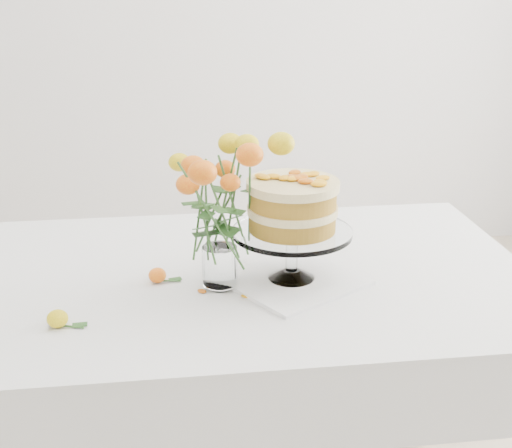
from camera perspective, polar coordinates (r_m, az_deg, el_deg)
The scene contains 9 objects.
table at distance 1.81m, azimuth -0.67°, elevation -6.23°, with size 1.43×0.93×0.76m.
napkin at distance 1.73m, azimuth 2.83°, elevation -4.45°, with size 0.29×0.29×0.01m, color white.
cake_stand at distance 1.67m, azimuth 2.94°, elevation 1.06°, with size 0.29×0.29×0.26m.
rose_vase at distance 1.62m, azimuth -3.03°, elevation 2.73°, with size 0.33×0.33×0.41m.
loose_rose_near at distance 1.57m, azimuth -15.59°, elevation -7.32°, with size 0.08×0.05×0.04m.
loose_rose_far at distance 1.73m, azimuth -7.89°, elevation -4.09°, with size 0.08×0.04×0.04m.
stray_petal_a at distance 1.68m, azimuth -4.35°, elevation -5.40°, with size 0.03×0.02×0.00m, color #FCA80F.
stray_petal_b at distance 1.65m, azimuth -0.78°, elevation -5.80°, with size 0.03×0.02×0.00m, color #FCA80F.
stray_petal_c at distance 1.62m, azimuth 0.81°, elevation -6.34°, with size 0.03×0.02×0.00m, color #FCA80F.
Camera 1 is at (-0.20, -1.61, 1.48)m, focal length 50.00 mm.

